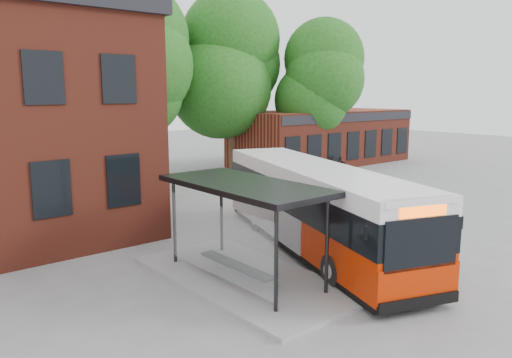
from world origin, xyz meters
TOP-DOWN VIEW (x-y plane):
  - ground at (0.00, 0.00)m, footprint 100.00×100.00m
  - shop_row at (15.00, 14.00)m, footprint 14.00×6.20m
  - bus_shelter at (-4.50, -1.00)m, footprint 3.60×7.00m
  - bike_rail at (9.28, 10.00)m, footprint 5.20×0.10m
  - tree_0 at (-6.00, 16.00)m, footprint 7.92×7.92m
  - tree_1 at (1.00, 17.00)m, footprint 7.92×7.92m
  - tree_2 at (8.00, 16.00)m, footprint 7.92×7.92m
  - tree_3 at (13.00, 12.00)m, footprint 7.04×7.04m
  - city_bus at (-0.84, -0.27)m, footprint 6.21×11.59m
  - bicycle_0 at (7.71, 9.58)m, footprint 1.73×0.98m
  - bicycle_1 at (7.53, 9.38)m, footprint 1.56×0.47m
  - bicycle_2 at (8.01, 10.51)m, footprint 1.88×1.12m
  - bicycle_3 at (8.88, 9.21)m, footprint 1.65×0.92m
  - bicycle_4 at (9.97, 9.48)m, footprint 1.54×0.59m
  - bicycle_5 at (10.16, 10.62)m, footprint 1.59×0.78m
  - bicycle_6 at (10.33, 10.16)m, footprint 2.01×1.33m
  - bicycle_7 at (12.28, 10.95)m, footprint 1.66×0.55m
  - bicycle_extra_0 at (12.85, 10.72)m, footprint 1.76×1.13m

SIDE VIEW (x-z plane):
  - ground at x=0.00m, z-range 0.00..0.00m
  - bike_rail at x=9.28m, z-range 0.00..0.38m
  - bicycle_4 at x=9.97m, z-range 0.00..0.80m
  - bicycle_0 at x=7.71m, z-range 0.00..0.86m
  - bicycle_5 at x=10.16m, z-range 0.00..0.92m
  - bicycle_1 at x=7.53m, z-range 0.00..0.93m
  - bicycle_2 at x=8.01m, z-range 0.00..0.93m
  - bicycle_3 at x=8.88m, z-range 0.00..0.96m
  - bicycle_7 at x=12.28m, z-range 0.00..0.98m
  - bicycle_6 at x=10.33m, z-range 0.00..1.00m
  - bicycle_extra_0 at x=12.85m, z-range 0.00..1.02m
  - bus_shelter at x=-4.50m, z-range 0.00..2.90m
  - city_bus at x=-0.84m, z-range 0.00..2.91m
  - shop_row at x=15.00m, z-range 0.00..4.00m
  - tree_3 at x=13.00m, z-range 0.00..9.28m
  - tree_1 at x=1.00m, z-range 0.00..10.40m
  - tree_0 at x=-6.00m, z-range 0.00..11.00m
  - tree_2 at x=8.00m, z-range 0.00..11.00m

